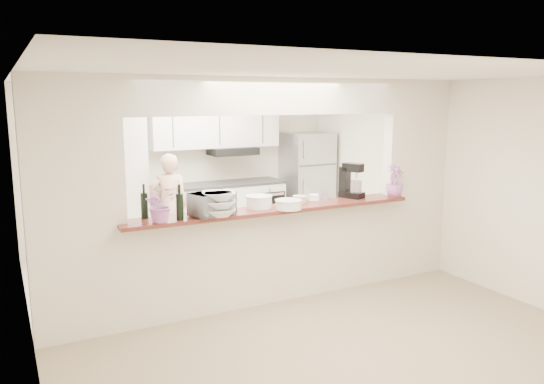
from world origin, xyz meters
TOP-DOWN VIEW (x-y plane):
  - floor at (0.00, 0.00)m, footprint 6.00×6.00m
  - tile_overlay at (0.00, 1.55)m, footprint 5.00×2.90m
  - partition at (0.00, 0.00)m, footprint 5.00×0.15m
  - bar_counter at (0.00, -0.00)m, footprint 3.40×0.38m
  - kitchen_cabinets at (-0.19, 2.72)m, footprint 3.15×0.62m
  - refrigerator at (2.05, 2.65)m, footprint 0.75×0.70m
  - flower_left at (-1.30, -0.15)m, footprint 0.39×0.37m
  - wine_bottle_a at (-1.11, -0.15)m, footprint 0.07×0.07m
  - wine_bottle_b at (-1.40, 0.07)m, footprint 0.07×0.07m
  - toaster_oven at (-0.75, -0.10)m, footprint 0.50×0.42m
  - serving_bowls at (-0.70, -0.17)m, footprint 0.41×0.41m
  - plate_stack_a at (-0.15, 0.03)m, footprint 0.29×0.29m
  - plate_stack_b at (0.10, -0.19)m, footprint 0.29×0.29m
  - red_bowl at (0.20, -0.03)m, footprint 0.15×0.15m
  - tan_bowl at (0.40, 0.08)m, footprint 0.17×0.17m
  - utensil_caddy at (0.63, 0.05)m, footprint 0.29×0.23m
  - stand_mixer at (1.10, 0.06)m, footprint 0.27×0.33m
  - flower_right at (1.60, -0.15)m, footprint 0.23×0.23m
  - person at (-0.51, 2.25)m, footprint 0.61×0.48m

SIDE VIEW (x-z plane):
  - floor at x=0.00m, z-range 0.00..0.00m
  - tile_overlay at x=0.00m, z-range 0.00..0.01m
  - bar_counter at x=0.00m, z-range 0.03..1.12m
  - person at x=-0.51m, z-range 0.00..1.50m
  - refrigerator at x=2.05m, z-range 0.00..1.70m
  - kitchen_cabinets at x=-0.19m, z-range -0.15..2.10m
  - red_bowl at x=0.20m, z-range 1.09..1.16m
  - tan_bowl at x=0.40m, z-range 1.09..1.17m
  - plate_stack_b at x=0.10m, z-range 1.09..1.19m
  - plate_stack_a at x=-0.15m, z-range 1.09..1.22m
  - utensil_caddy at x=0.63m, z-range 1.07..1.31m
  - toaster_oven at x=-0.75m, z-range 1.09..1.33m
  - serving_bowls at x=-0.70m, z-range 1.09..1.34m
  - wine_bottle_b at x=-1.40m, z-range 1.05..1.40m
  - wine_bottle_a at x=-1.11m, z-range 1.05..1.41m
  - flower_left at x=-1.30m, z-range 1.09..1.44m
  - stand_mixer at x=1.10m, z-range 1.07..1.49m
  - flower_right at x=1.60m, z-range 1.09..1.47m
  - partition at x=0.00m, z-range 0.23..2.73m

